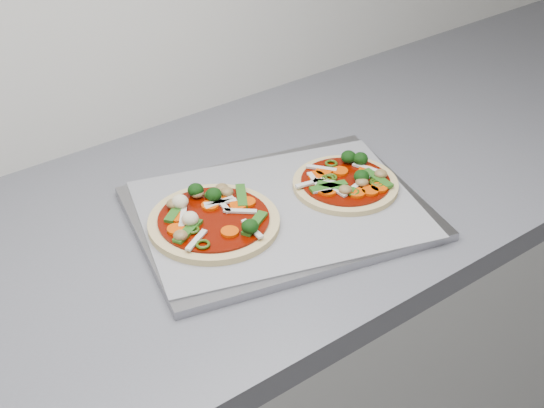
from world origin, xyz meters
TOP-DOWN VIEW (x-y plane):
  - base_cabinet at (0.00, 1.30)m, footprint 3.60×0.60m
  - countertop at (0.00, 1.30)m, footprint 3.60×0.60m
  - baking_tray at (-0.65, 1.24)m, footprint 0.48×0.40m
  - parchment at (-0.65, 1.24)m, footprint 0.47×0.40m
  - pizza_left at (-0.75, 1.27)m, footprint 0.21×0.21m
  - pizza_right at (-0.53, 1.23)m, footprint 0.18×0.18m

SIDE VIEW (x-z plane):
  - base_cabinet at x=0.00m, z-range 0.00..0.86m
  - countertop at x=0.00m, z-range 0.86..0.90m
  - baking_tray at x=-0.65m, z-range 0.90..0.91m
  - parchment at x=-0.65m, z-range 0.91..0.92m
  - pizza_right at x=-0.53m, z-range 0.91..0.94m
  - pizza_left at x=-0.75m, z-range 0.91..0.94m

